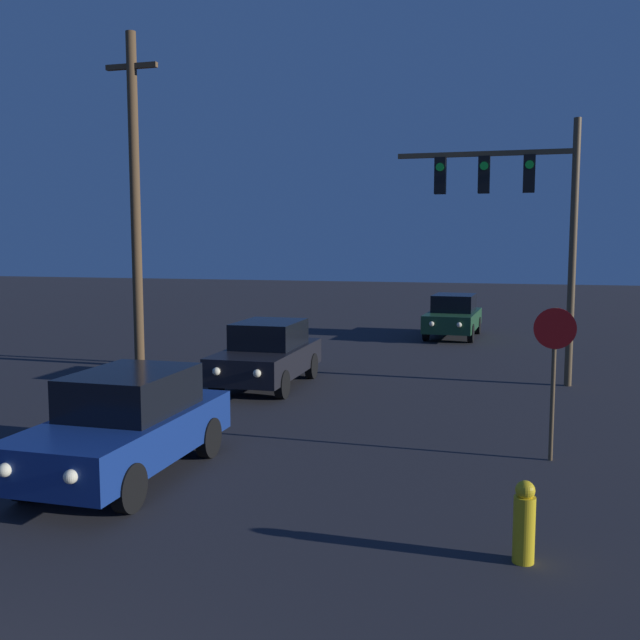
{
  "coord_description": "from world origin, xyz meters",
  "views": [
    {
      "loc": [
        3.78,
        -2.54,
        3.53
      ],
      "look_at": [
        0.0,
        11.24,
        1.96
      ],
      "focal_mm": 40.0,
      "sensor_mm": 36.0,
      "label": 1
    }
  ],
  "objects_px": {
    "utility_pole": "(135,198)",
    "fire_hydrant": "(524,522)",
    "car_far": "(453,316)",
    "stop_sign": "(554,356)",
    "car_near": "(127,424)",
    "traffic_signal_mast": "(522,206)",
    "car_mid": "(268,354)"
  },
  "relations": [
    {
      "from": "stop_sign",
      "to": "utility_pole",
      "type": "xyz_separation_m",
      "value": [
        -10.92,
        6.18,
        3.04
      ]
    },
    {
      "from": "stop_sign",
      "to": "fire_hydrant",
      "type": "relative_size",
      "value": 2.68
    },
    {
      "from": "car_near",
      "to": "traffic_signal_mast",
      "type": "xyz_separation_m",
      "value": [
        5.68,
        8.95,
        3.6
      ]
    },
    {
      "from": "car_far",
      "to": "stop_sign",
      "type": "bearing_deg",
      "value": 103.3
    },
    {
      "from": "car_mid",
      "to": "traffic_signal_mast",
      "type": "bearing_deg",
      "value": -162.31
    },
    {
      "from": "stop_sign",
      "to": "car_far",
      "type": "bearing_deg",
      "value": 100.72
    },
    {
      "from": "traffic_signal_mast",
      "to": "stop_sign",
      "type": "height_order",
      "value": "traffic_signal_mast"
    },
    {
      "from": "car_mid",
      "to": "car_far",
      "type": "distance_m",
      "value": 11.0
    },
    {
      "from": "car_mid",
      "to": "traffic_signal_mast",
      "type": "height_order",
      "value": "traffic_signal_mast"
    },
    {
      "from": "car_far",
      "to": "fire_hydrant",
      "type": "distance_m",
      "value": 18.98
    },
    {
      "from": "car_mid",
      "to": "car_near",
      "type": "bearing_deg",
      "value": 91.22
    },
    {
      "from": "car_far",
      "to": "traffic_signal_mast",
      "type": "relative_size",
      "value": 0.65
    },
    {
      "from": "car_mid",
      "to": "car_far",
      "type": "relative_size",
      "value": 0.99
    },
    {
      "from": "car_mid",
      "to": "car_far",
      "type": "height_order",
      "value": "same"
    },
    {
      "from": "fire_hydrant",
      "to": "utility_pole",
      "type": "bearing_deg",
      "value": 135.9
    },
    {
      "from": "car_far",
      "to": "fire_hydrant",
      "type": "bearing_deg",
      "value": 99.71
    },
    {
      "from": "car_near",
      "to": "utility_pole",
      "type": "xyz_separation_m",
      "value": [
        -4.7,
        8.67,
        3.96
      ]
    },
    {
      "from": "car_far",
      "to": "utility_pole",
      "type": "xyz_separation_m",
      "value": [
        -8.1,
        -8.69,
        3.96
      ]
    },
    {
      "from": "car_far",
      "to": "utility_pole",
      "type": "bearing_deg",
      "value": 49.6
    },
    {
      "from": "traffic_signal_mast",
      "to": "fire_hydrant",
      "type": "bearing_deg",
      "value": -89.63
    },
    {
      "from": "stop_sign",
      "to": "utility_pole",
      "type": "height_order",
      "value": "utility_pole"
    },
    {
      "from": "car_near",
      "to": "fire_hydrant",
      "type": "xyz_separation_m",
      "value": [
        5.75,
        -1.46,
        -0.34
      ]
    },
    {
      "from": "traffic_signal_mast",
      "to": "car_mid",
      "type": "bearing_deg",
      "value": -161.6
    },
    {
      "from": "traffic_signal_mast",
      "to": "fire_hydrant",
      "type": "xyz_separation_m",
      "value": [
        0.07,
        -10.41,
        -3.94
      ]
    },
    {
      "from": "car_near",
      "to": "fire_hydrant",
      "type": "bearing_deg",
      "value": 165.83
    },
    {
      "from": "utility_pole",
      "to": "fire_hydrant",
      "type": "distance_m",
      "value": 15.18
    },
    {
      "from": "utility_pole",
      "to": "car_near",
      "type": "bearing_deg",
      "value": -61.52
    },
    {
      "from": "traffic_signal_mast",
      "to": "utility_pole",
      "type": "height_order",
      "value": "utility_pole"
    },
    {
      "from": "utility_pole",
      "to": "fire_hydrant",
      "type": "xyz_separation_m",
      "value": [
        10.46,
        -10.13,
        -4.3
      ]
    },
    {
      "from": "car_near",
      "to": "fire_hydrant",
      "type": "relative_size",
      "value": 4.46
    },
    {
      "from": "car_near",
      "to": "utility_pole",
      "type": "distance_m",
      "value": 10.63
    },
    {
      "from": "utility_pole",
      "to": "fire_hydrant",
      "type": "bearing_deg",
      "value": -44.1
    }
  ]
}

